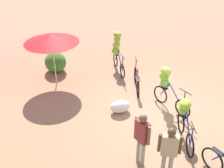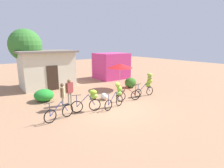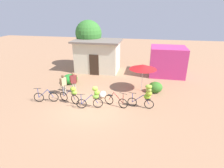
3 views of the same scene
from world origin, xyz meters
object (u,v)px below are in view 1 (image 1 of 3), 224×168
bicycle_by_shop (137,81)px  person_vendor (169,148)px  bicycle_rightmost (117,48)px  market_umbrella (51,38)px  bicycle_center_loaded (167,85)px  bicycle_near_pile (185,116)px  produce_sack (120,107)px  person_bystander (142,135)px

bicycle_by_shop → person_vendor: 4.25m
bicycle_by_shop → bicycle_rightmost: bicycle_rightmost is taller
market_umbrella → bicycle_center_loaded: market_umbrella is taller
bicycle_near_pile → bicycle_by_shop: bearing=3.7°
market_umbrella → produce_sack: (-2.71, -1.72, -1.72)m
market_umbrella → person_bystander: (-5.02, -1.40, -0.94)m
bicycle_center_loaded → bicycle_by_shop: 1.51m
bicycle_rightmost → bicycle_by_shop: bearing=-177.7°
bicycle_rightmost → person_bystander: 5.59m
bicycle_near_pile → bicycle_center_loaded: 1.65m
produce_sack → bicycle_by_shop: bearing=-44.4°
bicycle_by_shop → market_umbrella: bearing=61.6°
bicycle_by_shop → bicycle_rightmost: 2.03m
bicycle_near_pile → person_bystander: person_bystander is taller
bicycle_center_loaded → bicycle_rightmost: (3.27, 0.60, 0.13)m
market_umbrella → bicycle_rightmost: bearing=-82.0°
market_umbrella → bicycle_by_shop: market_umbrella is taller
market_umbrella → person_vendor: market_umbrella is taller
bicycle_rightmost → person_vendor: bicycle_rightmost is taller
bicycle_near_pile → bicycle_by_shop: bicycle_near_pile is taller
bicycle_by_shop → bicycle_rightmost: (1.94, 0.08, 0.62)m
bicycle_by_shop → person_bystander: bearing=157.2°
bicycle_by_shop → person_bystander: 3.82m
person_vendor → person_bystander: 0.76m
bicycle_rightmost → person_bystander: size_ratio=1.05×
produce_sack → person_bystander: size_ratio=0.43×
bicycle_near_pile → bicycle_center_loaded: bicycle_center_loaded is taller
produce_sack → person_vendor: bearing=-177.7°
bicycle_near_pile → person_vendor: (-1.15, 1.21, 0.19)m
bicycle_near_pile → person_bystander: bearing=107.9°
person_vendor → bicycle_near_pile: bearing=-46.5°
bicycle_near_pile → person_vendor: bearing=133.5°
market_umbrella → produce_sack: bearing=-147.5°
market_umbrella → bicycle_center_loaded: size_ratio=1.28×
bicycle_by_shop → bicycle_rightmost: size_ratio=0.96×
bicycle_rightmost → bicycle_center_loaded: bearing=-169.6°
bicycle_by_shop → produce_sack: 1.63m
person_vendor → bicycle_by_shop: bearing=-14.0°
bicycle_by_shop → person_bystander: person_bystander is taller
person_bystander → bicycle_by_shop: bearing=-22.8°
bicycle_center_loaded → bicycle_by_shop: size_ratio=1.01×
market_umbrella → bicycle_by_shop: 3.61m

